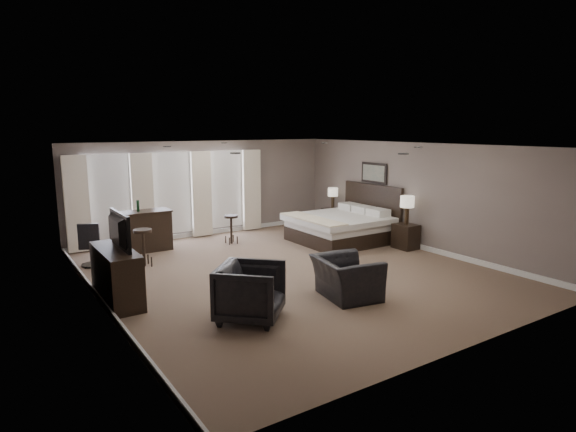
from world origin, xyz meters
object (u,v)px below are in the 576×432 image
tv (114,245)px  armchair_near (347,271)px  nightstand_far (332,218)px  bar_stool_right (231,229)px  lamp_near (407,210)px  bar_counter (147,231)px  desk_chair (92,244)px  nightstand_near (406,236)px  bed (341,215)px  armchair_far (250,289)px  bar_stool_left (144,248)px  dresser (117,275)px  lamp_far (333,198)px

tv → armchair_near: 4.01m
nightstand_far → bar_stool_right: 3.38m
lamp_near → bar_counter: size_ratio=0.62×
lamp_near → desk_chair: (-6.81, 2.65, -0.47)m
nightstand_far → nightstand_near: bearing=-90.0°
lamp_near → armchair_near: (-3.49, -1.87, -0.48)m
bar_counter → bed: bearing=-22.4°
armchair_far → desk_chair: armchair_far is taller
armchair_far → bar_stool_left: bearing=51.6°
nightstand_far → bar_counter: 5.43m
dresser → desk_chair: bearing=87.4°
bed → dresser: bed is taller
lamp_near → bar_counter: bearing=148.5°
nightstand_near → dresser: size_ratio=0.38×
lamp_far → tv: (-6.92, -2.77, 0.10)m
lamp_near → armchair_far: bearing=-161.3°
lamp_far → tv: size_ratio=0.57×
lamp_far → armchair_near: bearing=-126.2°
armchair_far → dresser: bearing=82.3°
lamp_near → tv: (-6.92, 0.13, 0.04)m
bed → desk_chair: size_ratio=2.33×
tv → armchair_near: tv is taller
desk_chair → nightstand_far: bearing=-152.8°
armchair_far → desk_chair: size_ratio=1.00×
nightstand_near → armchair_far: (-5.38, -1.82, 0.19)m
bed → bar_stool_left: bearing=173.5°
nightstand_near → armchair_far: armchair_far is taller
bed → lamp_near: bed is taller
lamp_far → armchair_far: (-5.38, -4.72, -0.41)m
nightstand_near → bed: bearing=121.5°
bar_stool_left → bed: bearing=-6.5°
bar_counter → bar_stool_left: (-0.48, -1.29, -0.09)m
tv → bar_stool_right: 4.50m
lamp_far → bar_stool_right: size_ratio=0.83×
bed → desk_chair: bed is taller
nightstand_near → bar_stool_right: size_ratio=0.82×
bar_stool_right → tv: bearing=-142.7°
lamp_near → lamp_far: bearing=90.0°
nightstand_near → bar_stool_left: size_ratio=0.75×
lamp_near → bar_stool_left: size_ratio=0.86×
nightstand_near → bar_stool_left: (-5.89, 2.02, 0.10)m
bar_counter → bar_stool_left: 1.38m
tv → lamp_near: bearing=-91.1°
nightstand_far → tv: (-6.92, -2.77, 0.71)m
tv → bar_stool_left: bearing=-28.7°
bar_stool_left → armchair_near: bearing=-58.3°
bar_stool_left → tv: bearing=-118.7°
lamp_far → desk_chair: lamp_far is taller
armchair_far → bar_stool_left: size_ratio=1.20×
lamp_near → bed: bearing=121.5°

